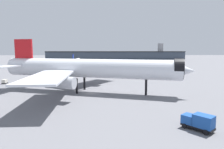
{
  "coord_description": "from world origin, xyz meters",
  "views": [
    {
      "loc": [
        5.55,
        -64.34,
        14.39
      ],
      "look_at": [
        7.62,
        -0.04,
        6.26
      ],
      "focal_mm": 31.69,
      "sensor_mm": 36.0,
      "label": 1
    }
  ],
  "objects_px": {
    "airliner_far_taxiway": "(76,61)",
    "service_truck_front": "(198,121)",
    "airliner_near_gate": "(87,69)",
    "baggage_tug_wing": "(86,75)",
    "baggage_cart_trailing": "(5,81)"
  },
  "relations": [
    {
      "from": "airliner_near_gate",
      "to": "baggage_tug_wing",
      "type": "relative_size",
      "value": 19.35
    },
    {
      "from": "airliner_far_taxiway",
      "to": "baggage_cart_trailing",
      "type": "distance_m",
      "value": 82.42
    },
    {
      "from": "airliner_far_taxiway",
      "to": "service_truck_front",
      "type": "bearing_deg",
      "value": -162.59
    },
    {
      "from": "baggage_tug_wing",
      "to": "airliner_far_taxiway",
      "type": "bearing_deg",
      "value": 92.02
    },
    {
      "from": "airliner_far_taxiway",
      "to": "airliner_near_gate",
      "type": "bearing_deg",
      "value": -169.43
    },
    {
      "from": "service_truck_front",
      "to": "baggage_tug_wing",
      "type": "relative_size",
      "value": 1.65
    },
    {
      "from": "airliner_far_taxiway",
      "to": "service_truck_front",
      "type": "relative_size",
      "value": 6.76
    },
    {
      "from": "airliner_near_gate",
      "to": "service_truck_front",
      "type": "distance_m",
      "value": 40.76
    },
    {
      "from": "airliner_near_gate",
      "to": "service_truck_front",
      "type": "xyz_separation_m",
      "value": [
        22.82,
        -33.16,
        -6.41
      ]
    },
    {
      "from": "airliner_near_gate",
      "to": "baggage_cart_trailing",
      "type": "xyz_separation_m",
      "value": [
        -36.64,
        17.31,
        -7.02
      ]
    },
    {
      "from": "airliner_far_taxiway",
      "to": "baggage_tug_wing",
      "type": "height_order",
      "value": "airliner_far_taxiway"
    },
    {
      "from": "airliner_near_gate",
      "to": "airliner_far_taxiway",
      "type": "xyz_separation_m",
      "value": [
        -18.31,
        97.57,
        -3.12
      ]
    },
    {
      "from": "baggage_tug_wing",
      "to": "service_truck_front",
      "type": "bearing_deg",
      "value": -80.42
    },
    {
      "from": "airliner_far_taxiway",
      "to": "service_truck_front",
      "type": "distance_m",
      "value": 137.08
    },
    {
      "from": "baggage_cart_trailing",
      "to": "baggage_tug_wing",
      "type": "bearing_deg",
      "value": -56.57
    }
  ]
}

